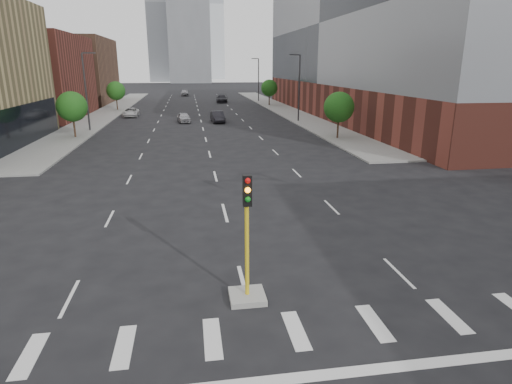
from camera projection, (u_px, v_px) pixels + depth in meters
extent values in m
cube|color=gray|center=(111.00, 111.00, 73.87)|extent=(5.00, 92.00, 0.15)
cube|color=gray|center=(280.00, 108.00, 78.31)|extent=(5.00, 92.00, 0.15)
cube|color=brown|center=(9.00, 77.00, 62.76)|extent=(20.00, 22.00, 12.00)
cube|color=brown|center=(59.00, 71.00, 87.24)|extent=(20.00, 24.00, 13.00)
cube|color=brown|center=(391.00, 100.00, 66.50)|extent=(24.00, 70.00, 5.00)
cube|color=slate|center=(397.00, 24.00, 63.37)|extent=(24.00, 70.00, 17.00)
cube|color=#B2B7BC|center=(170.00, 5.00, 203.23)|extent=(22.00, 22.00, 70.00)
cube|color=#B2B7BC|center=(205.00, 6.00, 242.35)|extent=(20.00, 20.00, 80.00)
cube|color=slate|center=(189.00, 31.00, 189.18)|extent=(18.00, 18.00, 44.00)
cube|color=#999993|center=(247.00, 296.00, 14.53)|extent=(1.20, 1.20, 0.20)
cylinder|color=gold|center=(247.00, 250.00, 14.04)|extent=(0.14, 0.14, 3.20)
cube|color=black|center=(247.00, 191.00, 13.27)|extent=(0.28, 0.18, 1.00)
sphere|color=red|center=(248.00, 181.00, 13.08)|extent=(0.18, 0.18, 0.18)
sphere|color=orange|center=(248.00, 190.00, 13.16)|extent=(0.18, 0.18, 0.18)
sphere|color=#0C7F19|center=(248.00, 199.00, 13.25)|extent=(0.18, 0.18, 0.18)
cylinder|color=#2D2D30|center=(299.00, 89.00, 58.83)|extent=(0.20, 0.20, 9.00)
cube|color=#2D2D30|center=(294.00, 55.00, 57.43)|extent=(1.40, 0.22, 0.15)
cylinder|color=#2D2D30|center=(259.00, 80.00, 91.98)|extent=(0.20, 0.20, 9.00)
cube|color=#2D2D30|center=(255.00, 59.00, 90.58)|extent=(1.40, 0.22, 0.15)
cylinder|color=#2D2D30|center=(86.00, 93.00, 50.11)|extent=(0.20, 0.20, 9.00)
cube|color=#2D2D30|center=(89.00, 53.00, 48.94)|extent=(1.40, 0.22, 0.15)
cylinder|color=#382619|center=(75.00, 129.00, 46.29)|extent=(0.20, 0.20, 1.75)
sphere|color=#174A13|center=(72.00, 107.00, 45.61)|extent=(3.20, 3.20, 3.20)
cylinder|color=#382619|center=(117.00, 105.00, 74.70)|extent=(0.20, 0.20, 1.75)
sphere|color=#174A13|center=(116.00, 91.00, 74.02)|extent=(3.20, 3.20, 3.20)
cylinder|color=#382619|center=(338.00, 130.00, 45.69)|extent=(0.20, 0.20, 1.75)
sphere|color=#174A13|center=(339.00, 107.00, 45.01)|extent=(3.20, 3.20, 3.20)
cylinder|color=#382619|center=(269.00, 100.00, 83.57)|extent=(0.20, 0.20, 1.75)
sphere|color=#174A13|center=(269.00, 88.00, 82.90)|extent=(3.20, 3.20, 3.20)
imported|color=#A8A7AC|center=(184.00, 117.00, 59.28)|extent=(2.06, 4.14, 1.35)
imported|color=#232228|center=(218.00, 117.00, 59.46)|extent=(1.91, 4.68, 1.51)
imported|color=#B8B8B8|center=(131.00, 112.00, 65.79)|extent=(2.21, 4.77, 1.32)
imported|color=black|center=(222.00, 99.00, 91.06)|extent=(2.82, 5.79, 1.62)
imported|color=#A0A0A5|center=(185.00, 93.00, 110.58)|extent=(1.98, 4.85, 1.65)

